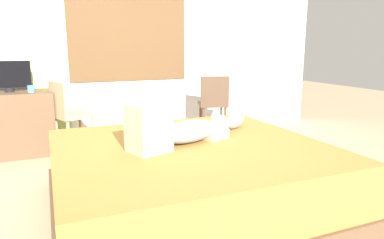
{
  "coord_description": "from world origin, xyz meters",
  "views": [
    {
      "loc": [
        -0.86,
        -2.29,
        1.25
      ],
      "look_at": [
        0.22,
        0.29,
        0.66
      ],
      "focal_mm": 32.67,
      "sensor_mm": 36.0,
      "label": 1
    }
  ],
  "objects_px": {
    "person_lying": "(179,130)",
    "cup": "(31,89)",
    "desk": "(13,124)",
    "tv_monitor": "(8,76)",
    "chair_by_desk": "(68,112)",
    "chair_spare": "(214,102)",
    "cat": "(233,122)",
    "bed": "(190,177)"
  },
  "relations": [
    {
      "from": "desk",
      "to": "chair_by_desk",
      "type": "xyz_separation_m",
      "value": [
        0.59,
        -0.26,
        0.14
      ]
    },
    {
      "from": "desk",
      "to": "cup",
      "type": "height_order",
      "value": "cup"
    },
    {
      "from": "chair_by_desk",
      "to": "chair_spare",
      "type": "xyz_separation_m",
      "value": [
        1.89,
        0.05,
        0.0
      ]
    },
    {
      "from": "chair_by_desk",
      "to": "bed",
      "type": "bearing_deg",
      "value": -66.87
    },
    {
      "from": "person_lying",
      "to": "chair_spare",
      "type": "xyz_separation_m",
      "value": [
        1.19,
        1.82,
        -0.12
      ]
    },
    {
      "from": "person_lying",
      "to": "tv_monitor",
      "type": "height_order",
      "value": "tv_monitor"
    },
    {
      "from": "person_lying",
      "to": "cup",
      "type": "xyz_separation_m",
      "value": [
        -1.07,
        1.89,
        0.15
      ]
    },
    {
      "from": "cat",
      "to": "person_lying",
      "type": "bearing_deg",
      "value": -155.46
    },
    {
      "from": "tv_monitor",
      "to": "cup",
      "type": "xyz_separation_m",
      "value": [
        0.23,
        -0.14,
        -0.14
      ]
    },
    {
      "from": "bed",
      "to": "cup",
      "type": "bearing_deg",
      "value": 120.51
    },
    {
      "from": "cat",
      "to": "cup",
      "type": "relative_size",
      "value": 4.14
    },
    {
      "from": "person_lying",
      "to": "cup",
      "type": "relative_size",
      "value": 11.62
    },
    {
      "from": "bed",
      "to": "cat",
      "type": "bearing_deg",
      "value": 30.85
    },
    {
      "from": "cat",
      "to": "desk",
      "type": "distance_m",
      "value": 2.6
    },
    {
      "from": "bed",
      "to": "chair_spare",
      "type": "relative_size",
      "value": 2.38
    },
    {
      "from": "tv_monitor",
      "to": "cat",
      "type": "bearing_deg",
      "value": -42.12
    },
    {
      "from": "bed",
      "to": "tv_monitor",
      "type": "height_order",
      "value": "tv_monitor"
    },
    {
      "from": "tv_monitor",
      "to": "chair_by_desk",
      "type": "relative_size",
      "value": 0.56
    },
    {
      "from": "desk",
      "to": "tv_monitor",
      "type": "height_order",
      "value": "tv_monitor"
    },
    {
      "from": "tv_monitor",
      "to": "cup",
      "type": "height_order",
      "value": "tv_monitor"
    },
    {
      "from": "cup",
      "to": "chair_spare",
      "type": "bearing_deg",
      "value": -1.88
    },
    {
      "from": "bed",
      "to": "chair_by_desk",
      "type": "bearing_deg",
      "value": 113.13
    },
    {
      "from": "chair_spare",
      "to": "person_lying",
      "type": "bearing_deg",
      "value": -123.17
    },
    {
      "from": "person_lying",
      "to": "desk",
      "type": "distance_m",
      "value": 2.42
    },
    {
      "from": "chair_by_desk",
      "to": "chair_spare",
      "type": "bearing_deg",
      "value": 1.37
    },
    {
      "from": "person_lying",
      "to": "chair_by_desk",
      "type": "xyz_separation_m",
      "value": [
        -0.71,
        1.77,
        -0.12
      ]
    },
    {
      "from": "tv_monitor",
      "to": "chair_by_desk",
      "type": "distance_m",
      "value": 0.77
    },
    {
      "from": "tv_monitor",
      "to": "chair_by_desk",
      "type": "xyz_separation_m",
      "value": [
        0.59,
        -0.26,
        -0.41
      ]
    },
    {
      "from": "cat",
      "to": "chair_by_desk",
      "type": "distance_m",
      "value": 2.0
    },
    {
      "from": "chair_by_desk",
      "to": "chair_spare",
      "type": "relative_size",
      "value": 1.0
    },
    {
      "from": "bed",
      "to": "cat",
      "type": "xyz_separation_m",
      "value": [
        0.56,
        0.33,
        0.33
      ]
    },
    {
      "from": "bed",
      "to": "chair_by_desk",
      "type": "height_order",
      "value": "chair_by_desk"
    },
    {
      "from": "cat",
      "to": "tv_monitor",
      "type": "distance_m",
      "value": 2.62
    },
    {
      "from": "bed",
      "to": "cat",
      "type": "distance_m",
      "value": 0.73
    },
    {
      "from": "desk",
      "to": "person_lying",
      "type": "bearing_deg",
      "value": -57.37
    },
    {
      "from": "person_lying",
      "to": "desk",
      "type": "height_order",
      "value": "person_lying"
    },
    {
      "from": "desk",
      "to": "cup",
      "type": "relative_size",
      "value": 11.28
    },
    {
      "from": "person_lying",
      "to": "desk",
      "type": "relative_size",
      "value": 1.03
    },
    {
      "from": "cat",
      "to": "chair_spare",
      "type": "distance_m",
      "value": 1.63
    },
    {
      "from": "person_lying",
      "to": "chair_by_desk",
      "type": "height_order",
      "value": "chair_by_desk"
    },
    {
      "from": "bed",
      "to": "cup",
      "type": "distance_m",
      "value": 2.31
    },
    {
      "from": "bed",
      "to": "desk",
      "type": "xyz_separation_m",
      "value": [
        -1.37,
        2.07,
        0.12
      ]
    }
  ]
}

